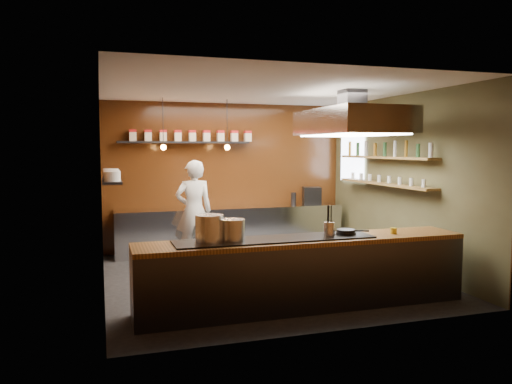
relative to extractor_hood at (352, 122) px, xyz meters
name	(u,v)px	position (x,y,z in m)	size (l,w,h in m)	color
floor	(265,277)	(-1.30, 0.40, -2.51)	(5.00, 5.00, 0.00)	black
back_wall	(227,176)	(-1.30, 2.90, -1.01)	(5.00, 5.00, 0.00)	#3A1A0A
left_wall	(102,189)	(-3.80, 0.40, -1.01)	(5.00, 5.00, 0.00)	#3A1A0A
right_wall	(401,182)	(1.20, 0.40, -1.01)	(5.00, 5.00, 0.00)	#454227
ceiling	(266,90)	(-1.30, 0.40, 0.49)	(5.00, 5.00, 0.00)	silver
window_pane	(352,157)	(1.15, 2.10, -0.61)	(1.00, 1.00, 0.00)	white
prep_counter	(232,229)	(-1.30, 2.57, -2.06)	(4.60, 0.65, 0.90)	silver
pass_counter	(304,273)	(-1.30, -1.20, -2.04)	(4.40, 0.72, 0.94)	#38383D
tin_shelf	(185,142)	(-2.20, 2.76, -0.31)	(2.60, 0.26, 0.04)	black
plate_shelf	(112,181)	(-3.64, 1.40, -0.96)	(0.30, 1.40, 0.04)	black
bottle_shelf_upper	(385,157)	(1.04, 0.70, -0.59)	(0.26, 2.80, 0.04)	olive
bottle_shelf_lower	(384,184)	(1.04, 0.70, -1.06)	(0.26, 2.80, 0.04)	olive
extractor_hood	(352,122)	(0.00, 0.00, 0.00)	(1.20, 2.00, 0.72)	#38383D
pendant_left	(163,145)	(-2.70, 2.10, -0.35)	(0.10, 0.10, 0.95)	black
pendant_right	(227,145)	(-1.50, 2.10, -0.35)	(0.10, 0.10, 0.95)	black
storage_tins	(192,136)	(-2.05, 2.76, -0.17)	(2.43, 0.13, 0.22)	beige
plate_stacks	(111,175)	(-3.64, 1.40, -0.86)	(0.26, 1.16, 0.16)	white
bottles	(385,150)	(1.04, 0.70, -0.45)	(0.06, 2.66, 0.24)	silver
wine_glasses	(384,179)	(1.04, 0.70, -0.97)	(0.07, 2.37, 0.13)	silver
stockpot_large	(209,228)	(-2.56, -1.19, -1.40)	(0.35, 0.35, 0.34)	silver
stockpot_small	(233,230)	(-2.26, -1.21, -1.43)	(0.29, 0.29, 0.27)	silver
utensil_crock	(329,229)	(-0.97, -1.25, -1.47)	(0.14, 0.14, 0.18)	silver
frying_pan	(346,232)	(-0.70, -1.20, -1.53)	(0.42, 0.27, 0.07)	black
butter_jar	(393,231)	(0.00, -1.25, -1.55)	(0.09, 0.09, 0.08)	yellow
espresso_machine	(312,196)	(0.44, 2.53, -1.42)	(0.36, 0.35, 0.36)	black
chef	(194,211)	(-2.19, 1.91, -1.57)	(0.68, 0.45, 1.87)	white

